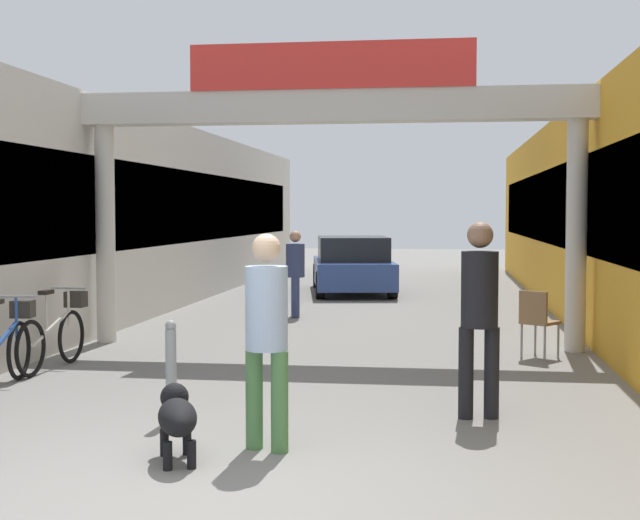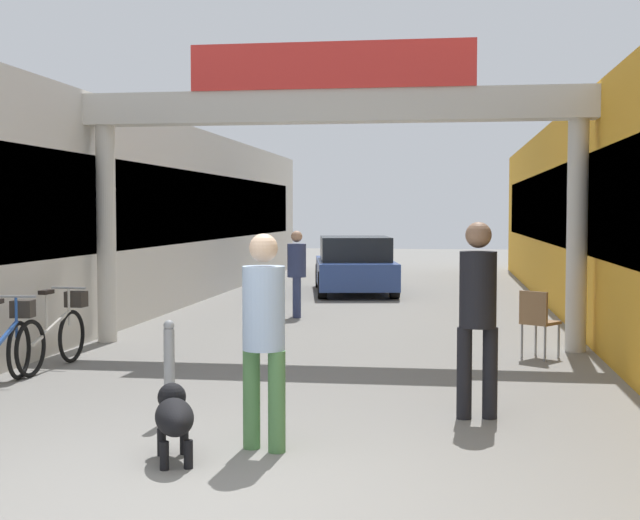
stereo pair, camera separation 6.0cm
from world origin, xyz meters
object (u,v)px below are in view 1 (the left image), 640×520
(pedestrian_carrying_crate, at_px, (295,268))
(bicycle_silver_third, at_px, (56,333))
(bicycle_blue_second, at_px, (5,347))
(cafe_chair_wood_nearer, at_px, (537,318))
(dog_on_leash, at_px, (177,415))
(parked_car_blue, at_px, (352,266))
(pedestrian_companion, at_px, (479,305))
(bollard_post_metal, at_px, (171,370))
(pedestrian_with_dog, at_px, (267,326))

(pedestrian_carrying_crate, height_order, bicycle_silver_third, pedestrian_carrying_crate)
(bicycle_blue_second, distance_m, cafe_chair_wood_nearer, 6.53)
(dog_on_leash, relative_size, parked_car_blue, 0.19)
(dog_on_leash, bearing_deg, pedestrian_companion, 36.10)
(dog_on_leash, xyz_separation_m, bollard_post_metal, (-0.42, 1.20, 0.13))
(bicycle_silver_third, bearing_deg, bollard_post_metal, -48.21)
(pedestrian_companion, xyz_separation_m, dog_on_leash, (-2.36, -1.72, -0.71))
(cafe_chair_wood_nearer, height_order, parked_car_blue, parked_car_blue)
(pedestrian_with_dog, distance_m, cafe_chair_wood_nearer, 5.53)
(dog_on_leash, distance_m, bicycle_silver_third, 4.56)
(pedestrian_with_dog, bearing_deg, bollard_post_metal, 141.61)
(cafe_chair_wood_nearer, xyz_separation_m, parked_car_blue, (-3.32, 9.04, 0.10))
(pedestrian_carrying_crate, xyz_separation_m, bicycle_silver_third, (-2.04, -5.59, -0.45))
(pedestrian_with_dog, height_order, dog_on_leash, pedestrian_with_dog)
(pedestrian_carrying_crate, bearing_deg, pedestrian_companion, -68.54)
(pedestrian_companion, bearing_deg, bicycle_blue_second, 170.80)
(bicycle_blue_second, bearing_deg, cafe_chair_wood_nearer, 24.19)
(pedestrian_carrying_crate, xyz_separation_m, cafe_chair_wood_nearer, (3.86, -4.07, -0.35))
(pedestrian_with_dog, xyz_separation_m, parked_car_blue, (-0.71, 13.89, -0.36))
(dog_on_leash, bearing_deg, parked_car_blue, 90.30)
(bicycle_silver_third, distance_m, bollard_post_metal, 3.35)
(pedestrian_companion, xyz_separation_m, parked_car_blue, (-2.44, 12.54, -0.41))
(bollard_post_metal, xyz_separation_m, cafe_chair_wood_nearer, (3.67, 4.02, 0.07))
(pedestrian_with_dog, xyz_separation_m, pedestrian_carrying_crate, (-1.25, 8.92, -0.11))
(pedestrian_with_dog, relative_size, bollard_post_metal, 1.87)
(bicycle_silver_third, distance_m, parked_car_blue, 10.87)
(pedestrian_with_dog, distance_m, bicycle_silver_third, 4.71)
(bollard_post_metal, xyz_separation_m, parked_car_blue, (0.35, 13.05, 0.17))
(bicycle_blue_second, relative_size, bollard_post_metal, 1.81)
(pedestrian_carrying_crate, bearing_deg, bicycle_blue_second, -107.27)
(dog_on_leash, xyz_separation_m, parked_car_blue, (-0.08, 14.26, 0.30))
(pedestrian_with_dog, distance_m, dog_on_leash, 0.98)
(pedestrian_with_dog, relative_size, bicycle_silver_third, 1.03)
(pedestrian_companion, relative_size, bollard_post_metal, 1.95)
(bicycle_silver_third, relative_size, bollard_post_metal, 1.81)
(pedestrian_with_dog, distance_m, bicycle_blue_second, 4.03)
(bicycle_silver_third, bearing_deg, bicycle_blue_second, -92.98)
(bicycle_blue_second, height_order, bicycle_silver_third, same)
(pedestrian_carrying_crate, relative_size, bicycle_silver_third, 0.93)
(dog_on_leash, relative_size, bicycle_silver_third, 0.47)
(pedestrian_carrying_crate, distance_m, cafe_chair_wood_nearer, 5.62)
(pedestrian_with_dog, height_order, parked_car_blue, pedestrian_with_dog)
(pedestrian_with_dog, height_order, bicycle_blue_second, pedestrian_with_dog)
(bicycle_silver_third, bearing_deg, pedestrian_companion, -21.56)
(bicycle_silver_third, height_order, parked_car_blue, parked_car_blue)
(pedestrian_with_dog, height_order, pedestrian_carrying_crate, pedestrian_with_dog)
(pedestrian_with_dog, distance_m, pedestrian_carrying_crate, 9.01)
(pedestrian_companion, height_order, dog_on_leash, pedestrian_companion)
(bicycle_blue_second, bearing_deg, pedestrian_carrying_crate, 72.73)
(dog_on_leash, bearing_deg, cafe_chair_wood_nearer, 58.14)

